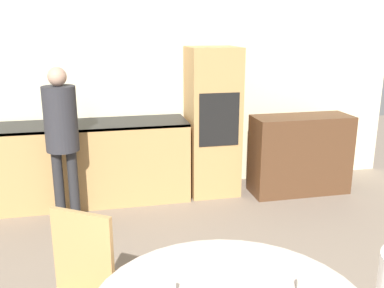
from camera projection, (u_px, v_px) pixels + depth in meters
wall_back at (160, 83)px, 5.13m from camera, size 6.06×0.05×2.60m
kitchen_counter at (81, 162)px, 4.83m from camera, size 2.42×0.60×0.92m
oven_unit at (212, 122)px, 5.05m from camera, size 0.57×0.59×1.73m
sideboard at (300, 155)px, 5.13m from camera, size 1.17×0.45×0.94m
person_standing at (61, 129)px, 4.19m from camera, size 0.32×0.32×1.59m
cup at (305, 288)px, 1.98m from camera, size 0.08×0.08×0.08m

